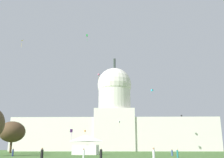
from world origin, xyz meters
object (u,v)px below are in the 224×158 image
(kite_cyan_high, at_px, (152,90))
(person_black_back_right, at_px, (101,154))
(kite_orange_low, at_px, (85,131))
(kite_white_low, at_px, (119,122))
(person_teal_deep_crowd, at_px, (177,154))
(person_denim_near_tree_west, at_px, (172,153))
(kite_gold_high, at_px, (21,42))
(kite_violet_low, at_px, (71,132))
(person_black_mid_right, at_px, (42,156))
(person_white_lawn_far_left, at_px, (84,154))
(kite_black_mid, at_px, (181,116))
(kite_green_high, at_px, (87,35))
(person_white_edge_west, at_px, (154,155))
(event_tent, at_px, (86,145))
(tree_west_mid, at_px, (12,132))
(capitol_building, at_px, (115,124))
(person_navy_near_tree_east, at_px, (13,153))
(kite_pink_high, at_px, (99,75))

(kite_cyan_high, bearing_deg, person_black_back_right, -144.27)
(kite_orange_low, xyz_separation_m, kite_white_low, (22.30, -13.07, 4.70))
(person_teal_deep_crowd, height_order, person_black_back_right, person_black_back_right)
(person_denim_near_tree_west, distance_m, kite_gold_high, 67.88)
(kite_violet_low, bearing_deg, person_teal_deep_crowd, 138.11)
(person_black_mid_right, xyz_separation_m, person_denim_near_tree_west, (21.51, 35.66, -0.12))
(person_white_lawn_far_left, xyz_separation_m, kite_black_mid, (48.35, 128.47, 22.37))
(person_denim_near_tree_west, bearing_deg, kite_green_high, 164.08)
(person_black_back_right, distance_m, kite_gold_high, 66.36)
(person_black_back_right, bearing_deg, person_white_edge_west, -71.51)
(event_tent, height_order, kite_cyan_high, kite_cyan_high)
(kite_black_mid, relative_size, kite_cyan_high, 0.74)
(tree_west_mid, bearing_deg, person_black_mid_right, -65.60)
(person_black_back_right, relative_size, kite_black_mid, 1.57)
(kite_orange_low, bearing_deg, kite_cyan_high, -57.48)
(person_black_back_right, bearing_deg, person_white_lawn_far_left, 175.49)
(tree_west_mid, xyz_separation_m, person_white_lawn_far_left, (36.51, -57.24, -7.46))
(kite_orange_low, bearing_deg, capitol_building, 18.87)
(event_tent, height_order, kite_white_low, kite_white_low)
(person_teal_deep_crowd, relative_size, person_black_back_right, 0.92)
(event_tent, xyz_separation_m, tree_west_mid, (-33.26, 28.19, 5.46))
(kite_gold_high, bearing_deg, person_navy_near_tree_east, -21.87)
(person_white_edge_west, relative_size, kite_white_low, 0.51)
(person_white_lawn_far_left, relative_size, kite_black_mid, 1.52)
(person_black_mid_right, distance_m, kite_green_high, 110.69)
(event_tent, xyz_separation_m, kite_cyan_high, (29.96, 78.78, 33.39))
(person_navy_near_tree_east, relative_size, kite_gold_high, 0.78)
(person_white_edge_west, bearing_deg, kite_gold_high, -91.08)
(person_navy_near_tree_east, height_order, kite_orange_low, kite_orange_low)
(person_navy_near_tree_east, distance_m, kite_orange_low, 112.70)
(person_white_lawn_far_left, xyz_separation_m, kite_violet_low, (-11.13, 48.61, 6.94))
(person_black_mid_right, relative_size, kite_gold_high, 0.77)
(event_tent, height_order, person_navy_near_tree_east, event_tent)
(kite_cyan_high, height_order, kite_white_low, kite_cyan_high)
(kite_pink_high, bearing_deg, person_black_mid_right, -39.18)
(person_black_mid_right, xyz_separation_m, kite_green_high, (-7.58, 94.20, 57.62))
(event_tent, relative_size, kite_cyan_high, 5.06)
(kite_white_low, xyz_separation_m, kite_pink_high, (-11.56, -15.35, 25.49))
(kite_pink_high, bearing_deg, person_navy_near_tree_east, -49.30)
(person_white_lawn_far_left, bearing_deg, kite_gold_high, -118.24)
(person_black_back_right, distance_m, person_white_edge_west, 16.76)
(person_black_back_right, bearing_deg, kite_white_low, 80.01)
(person_white_lawn_far_left, distance_m, kite_violet_low, 50.35)
(person_white_edge_west, bearing_deg, kite_cyan_high, -134.53)
(capitol_building, height_order, person_black_back_right, capitol_building)
(person_white_edge_west, bearing_deg, person_denim_near_tree_west, -141.85)
(kite_black_mid, bearing_deg, person_black_back_right, 171.47)
(capitol_building, relative_size, kite_pink_high, 37.05)
(kite_black_mid, height_order, kite_pink_high, kite_pink_high)
(tree_west_mid, xyz_separation_m, kite_green_high, (26.60, 18.85, 50.18))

